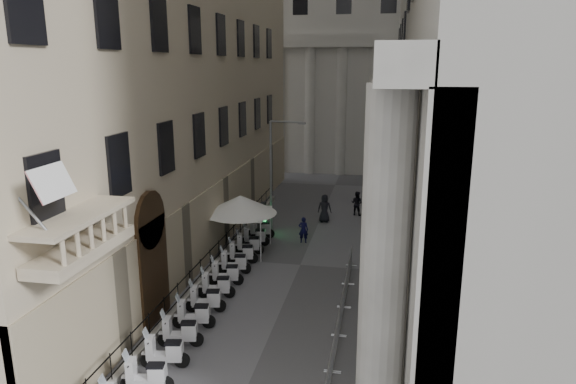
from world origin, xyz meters
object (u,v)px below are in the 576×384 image
street_lamp (274,167)px  pedestrian_b (357,203)px  info_kiosk (262,219)px  pedestrian_a (303,230)px  security_tent (241,205)px

street_lamp → pedestrian_b: 7.57m
street_lamp → info_kiosk: size_ratio=3.57×
pedestrian_a → pedestrian_b: bearing=-116.1°
street_lamp → info_kiosk: bearing=-124.6°
security_tent → street_lamp: bearing=75.4°
pedestrian_a → street_lamp: bearing=-43.5°
info_kiosk → pedestrian_a: 3.07m
security_tent → info_kiosk: size_ratio=2.05×
street_lamp → info_kiosk: street_lamp is taller
pedestrian_a → pedestrian_b: 7.09m
street_lamp → pedestrian_a: size_ratio=4.44×
security_tent → pedestrian_b: size_ratio=2.35×
info_kiosk → pedestrian_b: size_ratio=1.15×
security_tent → pedestrian_a: 4.35m
security_tent → pedestrian_b: 10.74m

